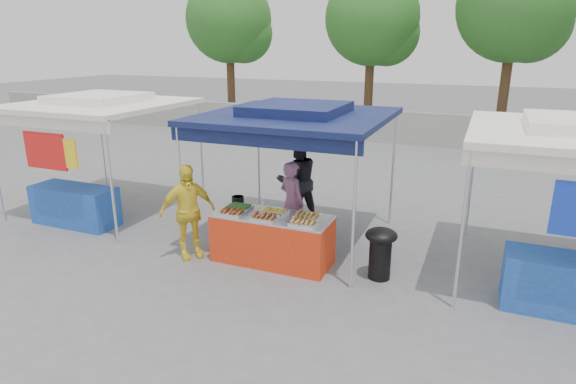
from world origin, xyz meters
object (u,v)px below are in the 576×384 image
at_px(vendor_table, 272,238).
at_px(vendor_woman, 292,202).
at_px(cooking_pot, 238,200).
at_px(wok_burner, 380,249).
at_px(helper_man, 298,180).
at_px(customer_person, 187,212).

xyz_separation_m(vendor_table, vendor_woman, (-0.02, 0.93, 0.36)).
xyz_separation_m(cooking_pot, vendor_woman, (0.80, 0.60, -0.13)).
relative_size(wok_burner, helper_man, 0.46).
xyz_separation_m(cooking_pot, customer_person, (-0.61, -0.69, -0.08)).
height_order(vendor_table, cooking_pot, cooking_pot).
bearing_deg(helper_man, wok_burner, 96.23).
height_order(vendor_table, wok_burner, vendor_table).
bearing_deg(vendor_woman, vendor_table, 115.88).
bearing_deg(helper_man, cooking_pot, 29.18).
relative_size(vendor_table, vendor_woman, 1.28).
distance_m(wok_burner, vendor_woman, 2.04).
distance_m(cooking_pot, customer_person, 0.93).
xyz_separation_m(cooking_pot, helper_man, (0.52, 1.61, 0.00)).
bearing_deg(helper_man, vendor_woman, 62.56).
distance_m(vendor_woman, customer_person, 1.91).
distance_m(cooking_pot, helper_man, 1.69).
height_order(vendor_table, helper_man, helper_man).
height_order(cooking_pot, helper_man, helper_man).
distance_m(cooking_pot, wok_burner, 2.68).
distance_m(helper_man, customer_person, 2.56).
relative_size(cooking_pot, vendor_woman, 0.14).
bearing_deg(vendor_woman, wok_burner, -179.64).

